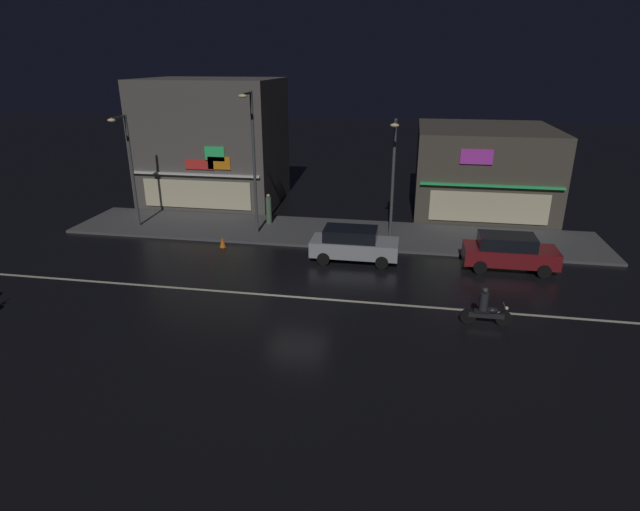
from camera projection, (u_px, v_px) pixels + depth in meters
name	position (u px, v px, depth m)	size (l,w,h in m)	color
ground_plane	(297.00, 297.00, 21.73)	(140.00, 140.00, 0.00)	black
lane_divider_stripe	(297.00, 297.00, 21.73)	(28.61, 0.16, 0.01)	beige
sidewalk_far	(329.00, 232.00, 29.64)	(30.11, 5.07, 0.14)	#4C4C4F
storefront_left_block	(482.00, 169.00, 33.70)	(8.48, 9.16, 5.37)	#4C443A
storefront_center_block	(213.00, 142.00, 35.20)	(8.97, 7.14, 8.24)	#56514C
streetlamp_west	(129.00, 162.00, 29.09)	(0.44, 1.64, 6.43)	#47494C
streetlamp_mid	(253.00, 154.00, 27.62)	(0.44, 1.64, 7.75)	#47494C
streetlamp_east	(393.00, 168.00, 27.45)	(0.44, 1.64, 6.38)	#47494C
pedestrian_on_sidewalk	(269.00, 210.00, 30.75)	(0.33, 0.33, 1.82)	#4C664C
parked_car_near_kerb	(353.00, 244.00, 25.44)	(4.30, 1.98, 1.67)	#9EA0A5
parked_car_trailing	(509.00, 251.00, 24.42)	(4.30, 1.98, 1.67)	maroon
motorcycle_lead	(486.00, 309.00, 19.28)	(1.90, 0.60, 1.52)	black
traffic_cone	(223.00, 242.00, 27.44)	(0.36, 0.36, 0.55)	orange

